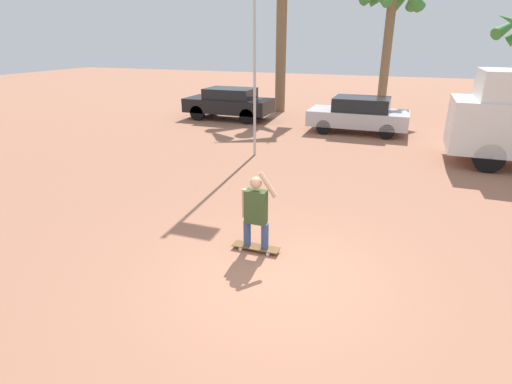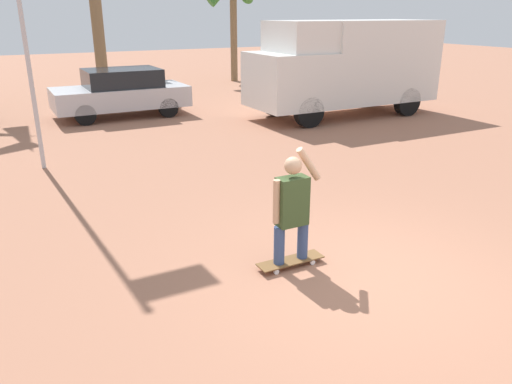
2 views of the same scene
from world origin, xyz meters
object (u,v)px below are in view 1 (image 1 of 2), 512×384
object	(u,v)px
skateboard	(256,247)
person_skateboarder	(256,209)
palm_tree_center_background	(391,3)
flagpole	(257,14)
parked_car_silver	(359,114)
parked_car_black	(229,103)

from	to	relation	value
skateboard	person_skateboarder	size ratio (longest dim) A/B	0.60
palm_tree_center_background	flagpole	bearing A→B (deg)	-107.75
skateboard	flagpole	xyz separation A→B (m)	(-2.28, 6.21, 4.40)
parked_car_silver	palm_tree_center_background	xyz separation A→B (m)	(0.48, 5.37, 4.63)
person_skateboarder	parked_car_silver	distance (m)	11.07
parked_car_silver	palm_tree_center_background	distance (m)	7.11
parked_car_silver	parked_car_black	size ratio (longest dim) A/B	0.97
skateboard	parked_car_silver	world-z (taller)	parked_car_silver
person_skateboarder	palm_tree_center_background	bearing A→B (deg)	86.53
person_skateboarder	palm_tree_center_background	size ratio (longest dim) A/B	0.23
parked_car_silver	palm_tree_center_background	size ratio (longest dim) A/B	0.61
skateboard	parked_car_black	distance (m)	13.23
skateboard	person_skateboarder	distance (m)	0.79
skateboard	palm_tree_center_background	size ratio (longest dim) A/B	0.14
skateboard	parked_car_silver	bearing A→B (deg)	87.31
palm_tree_center_background	flagpole	xyz separation A→B (m)	(-3.27, -10.22, -0.93)
palm_tree_center_background	parked_car_silver	bearing A→B (deg)	-95.06
skateboard	parked_car_black	size ratio (longest dim) A/B	0.22
person_skateboarder	parked_car_silver	world-z (taller)	person_skateboarder
skateboard	palm_tree_center_background	bearing A→B (deg)	86.54
person_skateboarder	parked_car_black	world-z (taller)	person_skateboarder
palm_tree_center_background	flagpole	distance (m)	10.77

